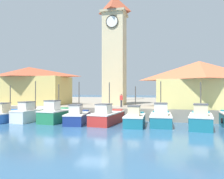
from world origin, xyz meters
TOP-DOWN VIEW (x-y plane):
  - ground_plane at (0.00, 0.00)m, footprint 300.00×300.00m
  - quay_wharf at (0.00, 26.92)m, footprint 120.00×40.00m
  - fishing_boat_far_left at (-11.13, 3.35)m, footprint 2.33×4.37m
  - fishing_boat_left_outer at (-8.59, 4.22)m, footprint 2.42×4.86m
  - fishing_boat_left_inner at (-5.57, 4.09)m, footprint 2.39×4.30m
  - fishing_boat_mid_left at (-2.96, 3.79)m, footprint 2.55×4.91m
  - fishing_boat_center at (0.00, 4.33)m, footprint 2.62×5.38m
  - fishing_boat_mid_right at (2.95, 3.70)m, footprint 1.99×4.32m
  - fishing_boat_right_inner at (5.35, 4.48)m, footprint 2.15×4.66m
  - fishing_boat_right_outer at (8.83, 3.64)m, footprint 2.54×4.67m
  - clock_tower at (-1.17, 12.79)m, footprint 3.40×3.40m
  - warehouse_left at (-13.90, 11.38)m, footprint 11.91×5.74m
  - warehouse_right at (9.62, 10.06)m, footprint 10.01×6.67m
  - port_crane_near at (-4.30, 27.32)m, footprint 2.00×7.73m
  - dock_worker_near_tower at (0.64, 8.59)m, footprint 0.34×0.22m

SIDE VIEW (x-z plane):
  - ground_plane at x=0.00m, z-range 0.00..0.00m
  - fishing_boat_mid_right at x=2.95m, z-range -1.21..2.57m
  - fishing_boat_mid_left at x=-2.96m, z-range -1.45..2.83m
  - quay_wharf at x=0.00m, z-range 0.00..1.38m
  - fishing_boat_far_left at x=-11.13m, z-range -1.26..2.65m
  - fishing_boat_center at x=0.00m, z-range -1.39..2.83m
  - fishing_boat_right_inner at x=5.35m, z-range -1.40..2.88m
  - fishing_boat_right_outer at x=8.83m, z-range -1.30..2.85m
  - fishing_boat_left_outer at x=-8.59m, z-range -1.43..3.01m
  - fishing_boat_left_inner at x=-5.57m, z-range -1.20..2.85m
  - dock_worker_near_tower at x=0.64m, z-range 1.42..3.04m
  - warehouse_right at x=9.62m, z-range 1.45..6.88m
  - warehouse_left at x=-13.90m, z-range 1.44..6.93m
  - port_crane_near at x=-4.30m, z-range -0.90..19.53m
  - clock_tower at x=-1.17m, z-range 0.99..17.95m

